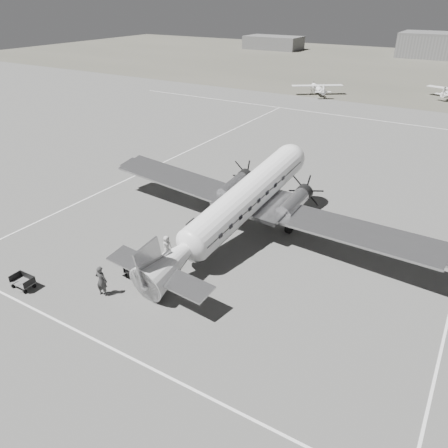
{
  "coord_description": "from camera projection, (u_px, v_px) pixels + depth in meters",
  "views": [
    {
      "loc": [
        11.11,
        -25.54,
        16.36
      ],
      "look_at": [
        -2.72,
        -2.68,
        2.2
      ],
      "focal_mm": 35.0,
      "sensor_mm": 36.0,
      "label": 1
    }
  ],
  "objects": [
    {
      "name": "light_plane_left",
      "position": [
        318.0,
        90.0,
        78.77
      ],
      "size": [
        11.97,
        11.55,
        1.93
      ],
      "primitive_type": null,
      "rotation": [
        0.0,
        0.0,
        0.61
      ],
      "color": "white",
      "rests_on": "ground"
    },
    {
      "name": "ground",
      "position": [
        274.0,
        245.0,
        32.05
      ],
      "size": [
        260.0,
        260.0,
        0.0
      ],
      "primitive_type": "plane",
      "color": "#626260",
      "rests_on": "ground"
    },
    {
      "name": "taxi_line_horizon",
      "position": [
        395.0,
        123.0,
        62.28
      ],
      "size": [
        90.0,
        0.15,
        0.01
      ],
      "primitive_type": "cube",
      "color": "white",
      "rests_on": "ground"
    },
    {
      "name": "baggage_cart_far",
      "position": [
        23.0,
        282.0,
        27.19
      ],
      "size": [
        1.5,
        1.07,
        0.84
      ],
      "primitive_type": null,
      "rotation": [
        0.0,
        0.0,
        0.01
      ],
      "color": "#5B5B5B",
      "rests_on": "ground"
    },
    {
      "name": "passenger",
      "position": [
        167.0,
        246.0,
        30.44
      ],
      "size": [
        0.56,
        0.79,
        1.53
      ],
      "primitive_type": "imported",
      "rotation": [
        0.0,
        0.0,
        1.46
      ],
      "color": "#B5B5B3",
      "rests_on": "ground"
    },
    {
      "name": "ground_crew",
      "position": [
        101.0,
        281.0,
        26.29
      ],
      "size": [
        0.83,
        0.62,
        2.04
      ],
      "primitive_type": "imported",
      "rotation": [
        0.0,
        0.0,
        3.34
      ],
      "color": "#303030",
      "rests_on": "ground"
    },
    {
      "name": "baggage_cart_near",
      "position": [
        136.0,
        268.0,
        28.5
      ],
      "size": [
        1.91,
        1.78,
        0.88
      ],
      "primitive_type": null,
      "rotation": [
        0.0,
        0.0,
        0.59
      ],
      "color": "#5B5B5B",
      "rests_on": "ground"
    },
    {
      "name": "grass_infield",
      "position": [
        446.0,
        71.0,
        103.86
      ],
      "size": [
        260.0,
        90.0,
        0.01
      ],
      "primitive_type": "cube",
      "color": "#575449",
      "rests_on": "ground"
    },
    {
      "name": "taxi_line_near",
      "position": [
        152.0,
        369.0,
        21.46
      ],
      "size": [
        60.0,
        0.15,
        0.01
      ],
      "primitive_type": "cube",
      "color": "white",
      "rests_on": "ground"
    },
    {
      "name": "taxi_line_left",
      "position": [
        165.0,
        162.0,
        47.84
      ],
      "size": [
        0.15,
        60.0,
        0.01
      ],
      "primitive_type": "cube",
      "color": "white",
      "rests_on": "ground"
    },
    {
      "name": "ramp_agent",
      "position": [
        151.0,
        254.0,
        29.38
      ],
      "size": [
        0.64,
        0.82,
        1.67
      ],
      "primitive_type": "imported",
      "rotation": [
        0.0,
        0.0,
        1.56
      ],
      "color": "silver",
      "rests_on": "ground"
    },
    {
      "name": "dc3_airliner",
      "position": [
        238.0,
        207.0,
        31.52
      ],
      "size": [
        29.99,
        22.21,
        5.38
      ],
      "primitive_type": null,
      "rotation": [
        0.0,
        0.0,
        -0.1
      ],
      "color": "#A7A7A9",
      "rests_on": "ground"
    },
    {
      "name": "shed_secondary",
      "position": [
        273.0,
        43.0,
        143.21
      ],
      "size": [
        18.0,
        10.0,
        4.0
      ],
      "primitive_type": "cube",
      "color": "#5B5B5B",
      "rests_on": "ground"
    }
  ]
}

